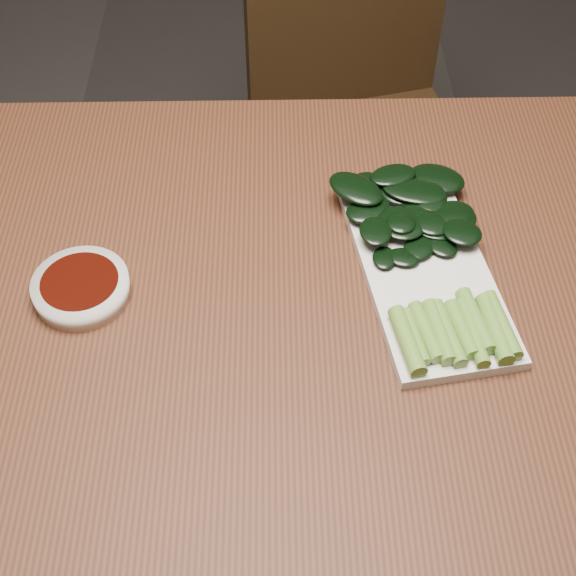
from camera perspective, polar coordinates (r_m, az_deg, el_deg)
The scene contains 6 objects.
ground at distance 1.57m, azimuth -1.20°, elevation -19.18°, with size 6.00×6.00×0.00m, color #2D2B2A.
table at distance 0.97m, azimuth -1.85°, elevation -4.58°, with size 1.40×0.80×0.75m.
chair_far at distance 1.61m, azimuth 5.06°, elevation 12.18°, with size 0.47×0.47×0.89m.
sauce_bowl at distance 0.95m, azimuth -14.50°, elevation 0.03°, with size 0.11×0.11×0.02m.
serving_plate at distance 0.96m, azimuth 9.60°, elevation 1.51°, with size 0.19×0.34×0.01m.
gai_lan at distance 0.97m, azimuth 9.67°, elevation 3.43°, with size 0.20×0.34×0.03m.
Camera 1 is at (0.02, -0.56, 1.46)m, focal length 50.00 mm.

